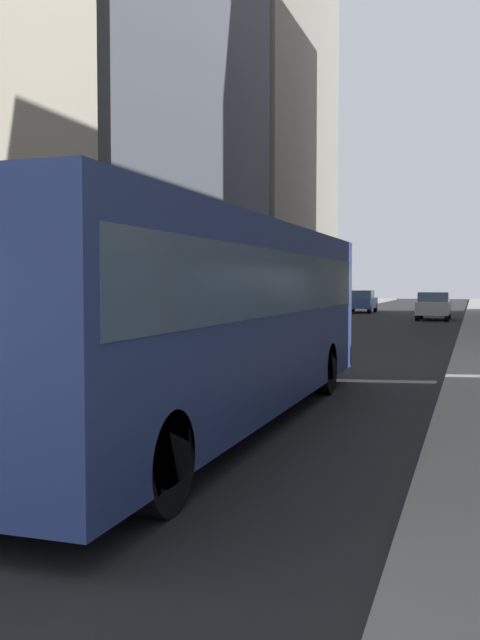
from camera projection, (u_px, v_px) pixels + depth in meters
name	position (u px, v px, depth m)	size (l,w,h in m)	color
ground_plane	(377.00, 322.00, 39.18)	(120.00, 120.00, 0.00)	#232326
sidewalk_left	(276.00, 319.00, 40.95)	(2.40, 110.00, 0.15)	gray
building_left_far	(250.00, 55.00, 55.78)	(10.07, 21.49, 39.84)	gray
transit_bus	(206.00, 308.00, 10.88)	(2.78, 11.53, 3.05)	#33478C
car_white_van	(434.00, 306.00, 41.97)	(1.85, 4.09, 1.62)	silver
car_blue_hatchback	(361.00, 301.00, 52.15)	(1.90, 4.09, 1.62)	#4C6BB7
car_yellow_taxi	(226.00, 323.00, 23.89)	(1.85, 4.80, 1.62)	yellow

